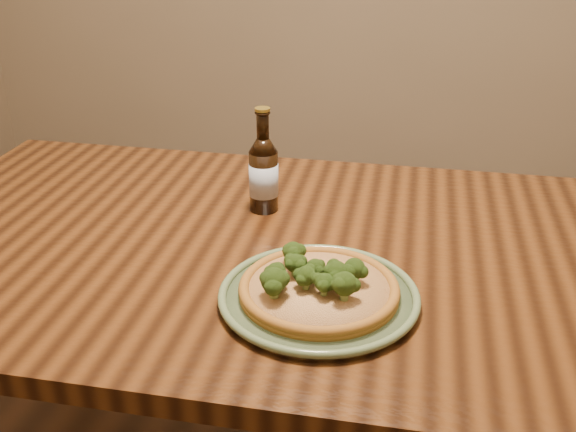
% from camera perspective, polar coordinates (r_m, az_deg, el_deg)
% --- Properties ---
extents(table, '(1.60, 0.90, 0.75)m').
position_cam_1_polar(table, '(1.33, -0.15, -5.94)').
color(table, '#46250F').
rests_on(table, ground).
extents(plate, '(0.33, 0.33, 0.02)m').
position_cam_1_polar(plate, '(1.11, 2.62, -6.77)').
color(plate, '#5C724E').
rests_on(plate, table).
extents(pizza, '(0.26, 0.26, 0.07)m').
position_cam_1_polar(pizza, '(1.10, 2.55, -5.99)').
color(pizza, '#966121').
rests_on(pizza, plate).
extents(beer_bottle, '(0.06, 0.06, 0.22)m').
position_cam_1_polar(beer_bottle, '(1.39, -2.09, 3.63)').
color(beer_bottle, black).
rests_on(beer_bottle, table).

